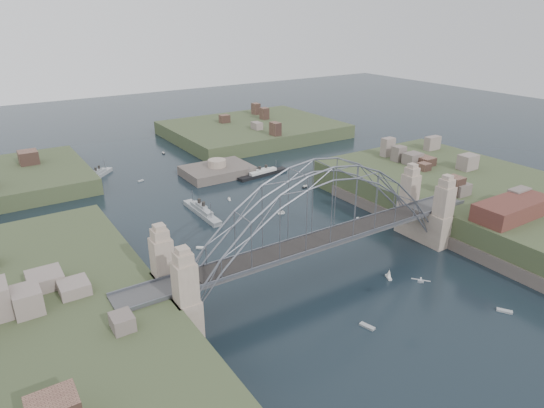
{
  "coord_description": "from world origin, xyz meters",
  "views": [
    {
      "loc": [
        -55.39,
        -66.81,
        51.52
      ],
      "look_at": [
        0.0,
        18.0,
        10.0
      ],
      "focal_mm": 31.32,
      "sensor_mm": 36.0,
      "label": 1
    }
  ],
  "objects_px": {
    "bridge": "(321,222)",
    "naval_cruiser_far": "(98,175)",
    "fort_island": "(218,176)",
    "wharf_shed": "(512,209)",
    "naval_cruiser_near": "(202,212)",
    "ocean_liner": "(263,174)"
  },
  "relations": [
    {
      "from": "fort_island",
      "to": "naval_cruiser_far",
      "type": "distance_m",
      "value": 39.33
    },
    {
      "from": "bridge",
      "to": "fort_island",
      "type": "relative_size",
      "value": 3.82
    },
    {
      "from": "bridge",
      "to": "fort_island",
      "type": "height_order",
      "value": "bridge"
    },
    {
      "from": "ocean_liner",
      "to": "fort_island",
      "type": "bearing_deg",
      "value": 144.86
    },
    {
      "from": "naval_cruiser_near",
      "to": "naval_cruiser_far",
      "type": "relative_size",
      "value": 1.52
    },
    {
      "from": "bridge",
      "to": "naval_cruiser_far",
      "type": "distance_m",
      "value": 92.84
    },
    {
      "from": "fort_island",
      "to": "ocean_liner",
      "type": "distance_m",
      "value": 15.39
    },
    {
      "from": "naval_cruiser_near",
      "to": "bridge",
      "type": "bearing_deg",
      "value": -80.92
    },
    {
      "from": "wharf_shed",
      "to": "naval_cruiser_far",
      "type": "height_order",
      "value": "wharf_shed"
    },
    {
      "from": "bridge",
      "to": "naval_cruiser_near",
      "type": "distance_m",
      "value": 44.49
    },
    {
      "from": "ocean_liner",
      "to": "naval_cruiser_near",
      "type": "bearing_deg",
      "value": -149.16
    },
    {
      "from": "fort_island",
      "to": "bridge",
      "type": "bearing_deg",
      "value": -99.73
    },
    {
      "from": "bridge",
      "to": "naval_cruiser_far",
      "type": "xyz_separation_m",
      "value": [
        -22.18,
        89.42,
        -11.52
      ]
    },
    {
      "from": "wharf_shed",
      "to": "ocean_liner",
      "type": "xyz_separation_m",
      "value": [
        -19.44,
        75.16,
        -9.27
      ]
    },
    {
      "from": "fort_island",
      "to": "ocean_liner",
      "type": "bearing_deg",
      "value": -35.14
    },
    {
      "from": "naval_cruiser_near",
      "to": "ocean_liner",
      "type": "relative_size",
      "value": 0.98
    },
    {
      "from": "ocean_liner",
      "to": "bridge",
      "type": "bearing_deg",
      "value": -111.88
    },
    {
      "from": "wharf_shed",
      "to": "naval_cruiser_far",
      "type": "xyz_separation_m",
      "value": [
        -66.18,
        103.42,
        -9.2
      ]
    },
    {
      "from": "fort_island",
      "to": "naval_cruiser_far",
      "type": "bearing_deg",
      "value": 150.4
    },
    {
      "from": "naval_cruiser_near",
      "to": "naval_cruiser_far",
      "type": "bearing_deg",
      "value": 108.15
    },
    {
      "from": "fort_island",
      "to": "ocean_liner",
      "type": "relative_size",
      "value": 1.14
    },
    {
      "from": "fort_island",
      "to": "wharf_shed",
      "type": "relative_size",
      "value": 1.1
    }
  ]
}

